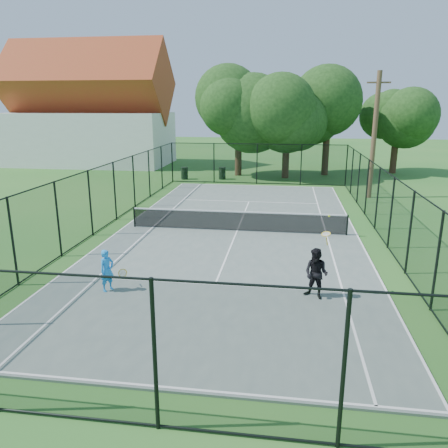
# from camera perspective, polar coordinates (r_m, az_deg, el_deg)

# --- Properties ---
(ground) EXTENTS (120.00, 120.00, 0.00)m
(ground) POSITION_cam_1_polar(r_m,az_deg,el_deg) (20.52, 1.72, -1.05)
(ground) COLOR #246422
(tennis_court) EXTENTS (11.00, 24.00, 0.06)m
(tennis_court) POSITION_cam_1_polar(r_m,az_deg,el_deg) (20.52, 1.72, -0.97)
(tennis_court) COLOR #566660
(tennis_court) RESTS_ON ground
(tennis_net) EXTENTS (10.08, 0.08, 0.95)m
(tennis_net) POSITION_cam_1_polar(r_m,az_deg,el_deg) (20.37, 1.74, 0.51)
(tennis_net) COLOR black
(tennis_net) RESTS_ON tennis_court
(fence) EXTENTS (13.10, 26.10, 3.00)m
(fence) POSITION_cam_1_polar(r_m,az_deg,el_deg) (20.15, 1.76, 3.05)
(fence) COLOR black
(fence) RESTS_ON ground
(tree_near_left) EXTENTS (6.45, 6.45, 8.41)m
(tree_near_left) POSITION_cam_1_polar(r_m,az_deg,el_deg) (36.67, 1.93, 14.40)
(tree_near_left) COLOR #332114
(tree_near_left) RESTS_ON ground
(tree_near_mid) EXTENTS (6.00, 6.00, 7.85)m
(tree_near_mid) POSITION_cam_1_polar(r_m,az_deg,el_deg) (35.73, 8.26, 13.68)
(tree_near_mid) COLOR #332114
(tree_near_mid) RESTS_ON ground
(tree_near_right) EXTENTS (6.36, 6.36, 8.78)m
(tree_near_right) POSITION_cam_1_polar(r_m,az_deg,el_deg) (37.88, 13.49, 14.65)
(tree_near_right) COLOR #332114
(tree_near_right) RESTS_ON ground
(tree_far_right) EXTENTS (4.98, 4.98, 6.58)m
(tree_far_right) POSITION_cam_1_polar(r_m,az_deg,el_deg) (40.66, 21.67, 11.90)
(tree_far_right) COLOR #332114
(tree_far_right) RESTS_ON ground
(building) EXTENTS (15.30, 8.15, 11.87)m
(building) POSITION_cam_1_polar(r_m,az_deg,el_deg) (45.78, -17.12, 13.64)
(building) COLOR silver
(building) RESTS_ON ground
(trash_bin_left) EXTENTS (0.58, 0.58, 0.97)m
(trash_bin_left) POSITION_cam_1_polar(r_m,az_deg,el_deg) (35.19, -5.19, 6.64)
(trash_bin_left) COLOR black
(trash_bin_left) RESTS_ON ground
(trash_bin_right) EXTENTS (0.58, 0.58, 0.96)m
(trash_bin_right) POSITION_cam_1_polar(r_m,az_deg,el_deg) (35.04, -0.24, 6.66)
(trash_bin_right) COLOR black
(trash_bin_right) RESTS_ON ground
(utility_pole) EXTENTS (1.40, 0.30, 7.76)m
(utility_pole) POSITION_cam_1_polar(r_m,az_deg,el_deg) (29.12, 19.03, 10.90)
(utility_pole) COLOR #4C3823
(utility_pole) RESTS_ON ground
(player_blue) EXTENTS (0.85, 0.59, 1.35)m
(player_blue) POSITION_cam_1_polar(r_m,az_deg,el_deg) (14.34, -15.01, -5.87)
(player_blue) COLOR #1984D9
(player_blue) RESTS_ON tennis_court
(player_black) EXTENTS (0.96, 1.03, 2.50)m
(player_black) POSITION_cam_1_polar(r_m,az_deg,el_deg) (13.60, 11.95, -6.34)
(player_black) COLOR black
(player_black) RESTS_ON tennis_court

